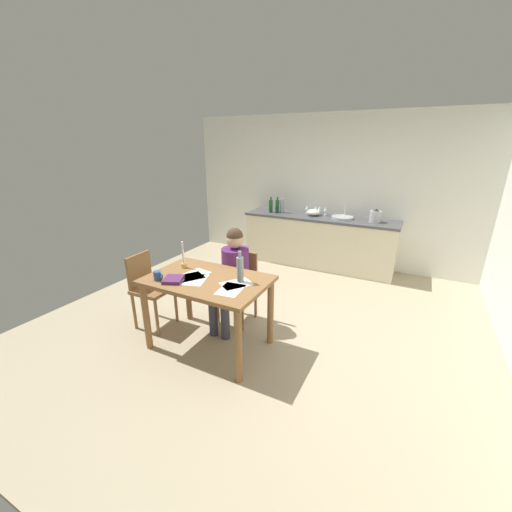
{
  "coord_description": "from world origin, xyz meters",
  "views": [
    {
      "loc": [
        1.5,
        -3.09,
        2.09
      ],
      "look_at": [
        -0.1,
        0.02,
        0.85
      ],
      "focal_mm": 22.22,
      "sensor_mm": 36.0,
      "label": 1
    }
  ],
  "objects_px": {
    "mixing_bowl": "(313,212)",
    "wine_glass_back_right": "(307,207)",
    "wine_glass_near_sink": "(326,209)",
    "bottle_vinegar": "(277,206)",
    "book_magazine": "(173,279)",
    "bottle_wine_red": "(282,206)",
    "person_seated": "(233,272)",
    "dining_table": "(208,290)",
    "candlestick": "(184,260)",
    "wine_glass_back_left": "(316,208)",
    "chair_side_empty": "(149,287)",
    "sink_unit": "(342,217)",
    "stovetop_kettle": "(375,216)",
    "coffee_mug": "(158,276)",
    "wine_bottle_on_table": "(240,269)",
    "chair_at_table": "(239,283)",
    "wine_glass_by_kettle": "(319,209)",
    "bottle_oil": "(271,206)"
  },
  "relations": [
    {
      "from": "sink_unit",
      "to": "chair_at_table",
      "type": "bearing_deg",
      "value": -106.98
    },
    {
      "from": "chair_at_table",
      "to": "dining_table",
      "type": "bearing_deg",
      "value": -89.79
    },
    {
      "from": "chair_side_empty",
      "to": "bottle_wine_red",
      "type": "xyz_separation_m",
      "value": [
        0.46,
        2.9,
        0.52
      ]
    },
    {
      "from": "chair_side_empty",
      "to": "wine_glass_by_kettle",
      "type": "height_order",
      "value": "wine_glass_by_kettle"
    },
    {
      "from": "chair_side_empty",
      "to": "wine_glass_near_sink",
      "type": "xyz_separation_m",
      "value": [
        1.24,
        3.03,
        0.51
      ]
    },
    {
      "from": "chair_side_empty",
      "to": "wine_bottle_on_table",
      "type": "distance_m",
      "value": 1.3
    },
    {
      "from": "bottle_wine_red",
      "to": "wine_glass_by_kettle",
      "type": "bearing_deg",
      "value": 11.07
    },
    {
      "from": "bottle_oil",
      "to": "wine_glass_back_left",
      "type": "relative_size",
      "value": 1.84
    },
    {
      "from": "candlestick",
      "to": "bottle_vinegar",
      "type": "distance_m",
      "value": 2.78
    },
    {
      "from": "candlestick",
      "to": "wine_glass_back_left",
      "type": "xyz_separation_m",
      "value": [
        0.58,
        2.94,
        0.13
      ]
    },
    {
      "from": "person_seated",
      "to": "sink_unit",
      "type": "height_order",
      "value": "person_seated"
    },
    {
      "from": "book_magazine",
      "to": "wine_glass_by_kettle",
      "type": "height_order",
      "value": "wine_glass_by_kettle"
    },
    {
      "from": "chair_at_table",
      "to": "bottle_oil",
      "type": "distance_m",
      "value": 2.35
    },
    {
      "from": "wine_bottle_on_table",
      "to": "sink_unit",
      "type": "xyz_separation_m",
      "value": [
        0.35,
        2.84,
        -0.01
      ]
    },
    {
      "from": "chair_side_empty",
      "to": "book_magazine",
      "type": "xyz_separation_m",
      "value": [
        0.62,
        -0.25,
        0.31
      ]
    },
    {
      "from": "person_seated",
      "to": "wine_bottle_on_table",
      "type": "bearing_deg",
      "value": -50.09
    },
    {
      "from": "wine_bottle_on_table",
      "to": "bottle_wine_red",
      "type": "height_order",
      "value": "bottle_wine_red"
    },
    {
      "from": "chair_at_table",
      "to": "sink_unit",
      "type": "relative_size",
      "value": 2.38
    },
    {
      "from": "chair_side_empty",
      "to": "bottle_oil",
      "type": "distance_m",
      "value": 2.88
    },
    {
      "from": "wine_bottle_on_table",
      "to": "bottle_vinegar",
      "type": "relative_size",
      "value": 1.12
    },
    {
      "from": "wine_glass_back_left",
      "to": "mixing_bowl",
      "type": "bearing_deg",
      "value": -90.74
    },
    {
      "from": "book_magazine",
      "to": "wine_glass_back_left",
      "type": "bearing_deg",
      "value": 58.74
    },
    {
      "from": "chair_at_table",
      "to": "person_seated",
      "type": "bearing_deg",
      "value": -89.88
    },
    {
      "from": "bottle_oil",
      "to": "stovetop_kettle",
      "type": "xyz_separation_m",
      "value": [
        1.82,
        0.07,
        -0.02
      ]
    },
    {
      "from": "chair_side_empty",
      "to": "wine_bottle_on_table",
      "type": "height_order",
      "value": "wine_bottle_on_table"
    },
    {
      "from": "mixing_bowl",
      "to": "wine_glass_back_right",
      "type": "bearing_deg",
      "value": 143.19
    },
    {
      "from": "book_magazine",
      "to": "bottle_vinegar",
      "type": "xyz_separation_m",
      "value": [
        -0.24,
        3.12,
        0.21
      ]
    },
    {
      "from": "chair_side_empty",
      "to": "sink_unit",
      "type": "bearing_deg",
      "value": 61.41
    },
    {
      "from": "person_seated",
      "to": "book_magazine",
      "type": "xyz_separation_m",
      "value": [
        -0.26,
        -0.71,
        0.13
      ]
    },
    {
      "from": "coffee_mug",
      "to": "wine_bottle_on_table",
      "type": "bearing_deg",
      "value": 24.78
    },
    {
      "from": "dining_table",
      "to": "stovetop_kettle",
      "type": "height_order",
      "value": "stovetop_kettle"
    },
    {
      "from": "coffee_mug",
      "to": "wine_glass_back_left",
      "type": "distance_m",
      "value": 3.39
    },
    {
      "from": "bottle_vinegar",
      "to": "mixing_bowl",
      "type": "xyz_separation_m",
      "value": [
        0.67,
        0.05,
        -0.07
      ]
    },
    {
      "from": "sink_unit",
      "to": "bottle_wine_red",
      "type": "distance_m",
      "value": 1.12
    },
    {
      "from": "chair_side_empty",
      "to": "wine_glass_back_left",
      "type": "relative_size",
      "value": 5.75
    },
    {
      "from": "person_seated",
      "to": "dining_table",
      "type": "bearing_deg",
      "value": -89.76
    },
    {
      "from": "book_magazine",
      "to": "wine_bottle_on_table",
      "type": "relative_size",
      "value": 0.63
    },
    {
      "from": "dining_table",
      "to": "candlestick",
      "type": "bearing_deg",
      "value": 162.39
    },
    {
      "from": "person_seated",
      "to": "mixing_bowl",
      "type": "height_order",
      "value": "person_seated"
    },
    {
      "from": "bottle_wine_red",
      "to": "stovetop_kettle",
      "type": "height_order",
      "value": "bottle_wine_red"
    },
    {
      "from": "bottle_vinegar",
      "to": "wine_glass_near_sink",
      "type": "height_order",
      "value": "bottle_vinegar"
    },
    {
      "from": "book_magazine",
      "to": "bottle_wine_red",
      "type": "distance_m",
      "value": 3.16
    },
    {
      "from": "bottle_vinegar",
      "to": "bottle_wine_red",
      "type": "relative_size",
      "value": 0.97
    },
    {
      "from": "stovetop_kettle",
      "to": "wine_glass_back_left",
      "type": "bearing_deg",
      "value": 171.79
    },
    {
      "from": "chair_side_empty",
      "to": "stovetop_kettle",
      "type": "bearing_deg",
      "value": 54.01
    },
    {
      "from": "sink_unit",
      "to": "bottle_wine_red",
      "type": "height_order",
      "value": "bottle_wine_red"
    },
    {
      "from": "bottle_vinegar",
      "to": "wine_glass_back_right",
      "type": "height_order",
      "value": "bottle_vinegar"
    },
    {
      "from": "coffee_mug",
      "to": "bottle_oil",
      "type": "bearing_deg",
      "value": 93.55
    },
    {
      "from": "wine_glass_near_sink",
      "to": "wine_glass_back_right",
      "type": "distance_m",
      "value": 0.34
    },
    {
      "from": "sink_unit",
      "to": "mixing_bowl",
      "type": "bearing_deg",
      "value": 176.88
    }
  ]
}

